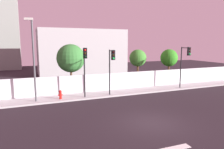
% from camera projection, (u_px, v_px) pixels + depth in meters
% --- Properties ---
extents(ground_plane, '(80.00, 80.00, 0.00)m').
position_uv_depth(ground_plane, '(152.00, 123.00, 13.50)').
color(ground_plane, black).
extents(sidewalk, '(36.00, 2.40, 0.15)m').
position_uv_depth(sidewalk, '(107.00, 94.00, 20.99)').
color(sidewalk, '#B0B0B0').
rests_on(sidewalk, ground).
extents(perimeter_wall, '(36.00, 0.18, 1.80)m').
position_uv_depth(perimeter_wall, '(102.00, 82.00, 22.03)').
color(perimeter_wall, silver).
rests_on(perimeter_wall, sidewalk).
extents(traffic_light_left, '(0.46, 1.41, 4.58)m').
position_uv_depth(traffic_light_left, '(85.00, 62.00, 18.36)').
color(traffic_light_left, black).
rests_on(traffic_light_left, sidewalk).
extents(traffic_light_center, '(0.36, 1.39, 4.37)m').
position_uv_depth(traffic_light_center, '(112.00, 62.00, 19.33)').
color(traffic_light_center, black).
rests_on(traffic_light_center, sidewalk).
extents(traffic_light_right, '(0.36, 1.30, 4.58)m').
position_uv_depth(traffic_light_right, '(185.00, 58.00, 22.62)').
color(traffic_light_right, black).
rests_on(traffic_light_right, sidewalk).
extents(street_lamp_curbside, '(0.66, 2.31, 6.87)m').
position_uv_depth(street_lamp_curbside, '(33.00, 54.00, 17.14)').
color(street_lamp_curbside, '#4C4C51').
rests_on(street_lamp_curbside, sidewalk).
extents(fire_hydrant, '(0.44, 0.26, 0.80)m').
position_uv_depth(fire_hydrant, '(60.00, 94.00, 18.76)').
color(fire_hydrant, red).
rests_on(fire_hydrant, sidewalk).
extents(roadside_tree_leftmost, '(2.93, 2.93, 5.04)m').
position_uv_depth(roadside_tree_leftmost, '(71.00, 58.00, 21.62)').
color(roadside_tree_leftmost, brown).
rests_on(roadside_tree_leftmost, ground).
extents(roadside_tree_midleft, '(2.01, 2.01, 4.40)m').
position_uv_depth(roadside_tree_midleft, '(138.00, 58.00, 24.63)').
color(roadside_tree_midleft, brown).
rests_on(roadside_tree_midleft, ground).
extents(roadside_tree_midright, '(2.17, 2.17, 4.38)m').
position_uv_depth(roadside_tree_midright, '(169.00, 58.00, 26.32)').
color(roadside_tree_midright, brown).
rests_on(roadside_tree_midright, ground).
extents(low_building_distant, '(14.13, 6.00, 7.37)m').
position_uv_depth(low_building_distant, '(82.00, 52.00, 34.97)').
color(low_building_distant, '#AFAFAF').
rests_on(low_building_distant, ground).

